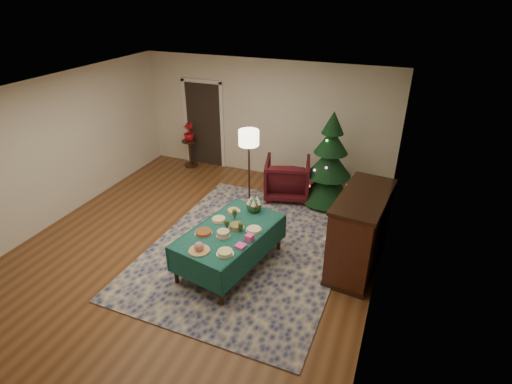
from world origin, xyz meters
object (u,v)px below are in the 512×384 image
at_px(buffet_table, 230,237).
at_px(armchair, 287,176).
at_px(side_table, 190,154).
at_px(potted_plant, 189,136).
at_px(floor_lamp, 249,143).
at_px(christmas_tree, 330,164).
at_px(piano, 359,232).
at_px(gift_box, 249,238).

distance_m(buffet_table, armchair, 2.65).
height_order(side_table, potted_plant, potted_plant).
xyz_separation_m(floor_lamp, potted_plant, (-2.15, 1.34, -0.59)).
relative_size(armchair, side_table, 1.40).
distance_m(buffet_table, christmas_tree, 2.87).
xyz_separation_m(buffet_table, floor_lamp, (-0.48, 1.98, 0.83)).
height_order(armchair, piano, piano).
relative_size(gift_box, potted_plant, 0.25).
height_order(gift_box, potted_plant, potted_plant).
relative_size(buffet_table, christmas_tree, 0.99).
xyz_separation_m(gift_box, potted_plant, (-3.03, 3.46, 0.06)).
bearing_deg(potted_plant, christmas_tree, -10.05).
bearing_deg(floor_lamp, christmas_tree, 25.35).
relative_size(buffet_table, piano, 1.23).
relative_size(floor_lamp, side_table, 2.42).
relative_size(gift_box, armchair, 0.12).
relative_size(gift_box, floor_lamp, 0.07).
bearing_deg(potted_plant, side_table, 0.00).
distance_m(side_table, piano, 5.22).
xyz_separation_m(side_table, piano, (4.54, -2.56, 0.32)).
xyz_separation_m(armchair, floor_lamp, (-0.60, -0.67, 0.92)).
bearing_deg(christmas_tree, buffet_table, -110.33).
height_order(potted_plant, christmas_tree, christmas_tree).
distance_m(christmas_tree, piano, 2.14).
xyz_separation_m(buffet_table, gift_box, (0.40, -0.15, 0.19)).
xyz_separation_m(armchair, potted_plant, (-2.76, 0.67, 0.33)).
bearing_deg(side_table, floor_lamp, -31.89).
relative_size(floor_lamp, piano, 1.03).
height_order(buffet_table, side_table, buffet_table).
relative_size(gift_box, christmas_tree, 0.06).
distance_m(armchair, piano, 2.60).
distance_m(buffet_table, piano, 2.05).
xyz_separation_m(armchair, piano, (1.78, -1.89, 0.17)).
bearing_deg(side_table, christmas_tree, -10.05).
relative_size(floor_lamp, potted_plant, 3.69).
height_order(gift_box, armchair, armchair).
distance_m(buffet_table, potted_plant, 4.24).
height_order(buffet_table, armchair, armchair).
distance_m(buffet_table, gift_box, 0.46).
xyz_separation_m(gift_box, christmas_tree, (0.59, 2.82, 0.15)).
bearing_deg(buffet_table, piano, 21.65).
relative_size(armchair, christmas_tree, 0.48).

